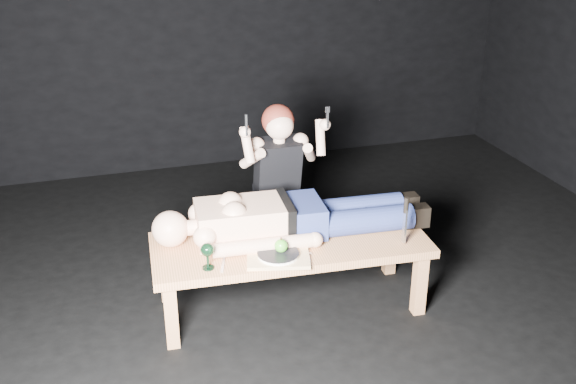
% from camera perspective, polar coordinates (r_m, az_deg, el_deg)
% --- Properties ---
extents(ground, '(5.00, 5.00, 0.00)m').
position_cam_1_polar(ground, '(4.35, 4.14, -8.78)').
color(ground, black).
rests_on(ground, ground).
extents(table, '(1.68, 0.73, 0.45)m').
position_cam_1_polar(table, '(4.14, 0.20, -6.92)').
color(table, tan).
rests_on(table, ground).
extents(lying_man, '(1.74, 0.64, 0.27)m').
position_cam_1_polar(lying_man, '(4.07, 0.59, -1.72)').
color(lying_man, beige).
rests_on(lying_man, table).
extents(kneeling_woman, '(0.63, 0.70, 1.16)m').
position_cam_1_polar(kneeling_woman, '(4.53, -1.10, 1.01)').
color(kneeling_woman, black).
rests_on(kneeling_woman, ground).
extents(serving_tray, '(0.40, 0.33, 0.02)m').
position_cam_1_polar(serving_tray, '(3.84, -0.83, -5.53)').
color(serving_tray, tan).
rests_on(serving_tray, table).
extents(plate, '(0.28, 0.28, 0.02)m').
position_cam_1_polar(plate, '(3.83, -0.83, -5.27)').
color(plate, white).
rests_on(plate, serving_tray).
extents(apple, '(0.08, 0.08, 0.08)m').
position_cam_1_polar(apple, '(3.82, -0.58, -4.55)').
color(apple, green).
rests_on(apple, plate).
extents(goblet, '(0.08, 0.08, 0.16)m').
position_cam_1_polar(goblet, '(3.74, -6.78, -5.38)').
color(goblet, black).
rests_on(goblet, table).
extents(fork_flat, '(0.06, 0.17, 0.01)m').
position_cam_1_polar(fork_flat, '(3.81, -5.48, -6.07)').
color(fork_flat, '#B2B2B7').
rests_on(fork_flat, table).
extents(knife_flat, '(0.05, 0.17, 0.01)m').
position_cam_1_polar(knife_flat, '(3.89, 1.68, -5.28)').
color(knife_flat, '#B2B2B7').
rests_on(knife_flat, table).
extents(spoon_flat, '(0.09, 0.16, 0.01)m').
position_cam_1_polar(spoon_flat, '(3.94, 1.11, -4.82)').
color(spoon_flat, '#B2B2B7').
rests_on(spoon_flat, table).
extents(carving_knife, '(0.04, 0.05, 0.30)m').
position_cam_1_polar(carving_knife, '(4.00, 9.82, -2.41)').
color(carving_knife, '#B2B2B7').
rests_on(carving_knife, table).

